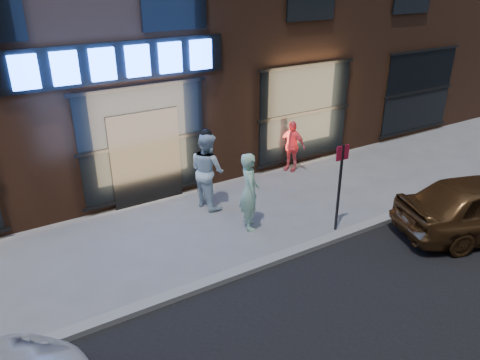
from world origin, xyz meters
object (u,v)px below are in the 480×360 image
at_px(man_cap, 207,170).
at_px(passerby, 291,146).
at_px(sign_post, 340,180).
at_px(man_bowtie, 249,191).

distance_m(man_cap, passerby, 3.26).
relative_size(man_cap, passerby, 1.29).
xyz_separation_m(man_cap, sign_post, (1.95, -2.60, 0.29)).
bearing_deg(man_cap, passerby, -86.51).
height_order(man_cap, passerby, man_cap).
bearing_deg(sign_post, man_cap, 128.95).
bearing_deg(man_bowtie, sign_post, -104.72).
relative_size(man_cap, sign_post, 0.93).
distance_m(passerby, sign_post, 3.60).
relative_size(passerby, sign_post, 0.72).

